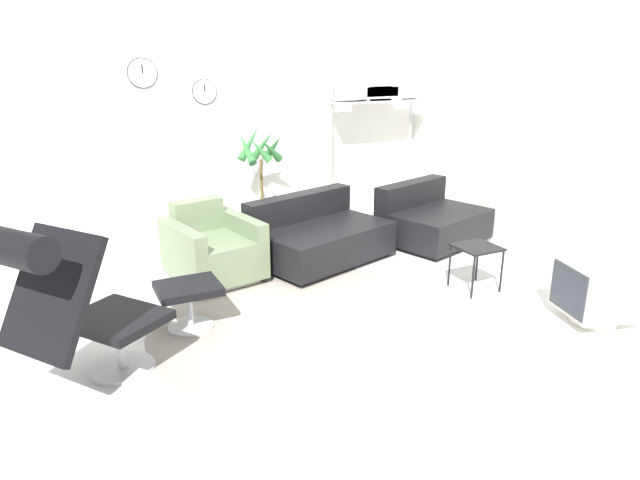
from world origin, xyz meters
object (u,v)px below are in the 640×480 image
object	(u,v)px
potted_plant	(261,180)
couch_low	(318,238)
crt_television	(597,290)
lounge_chair	(65,293)
side_table	(477,252)
ottoman	(189,296)
shelf_unit	(377,96)
couch_second	(431,222)
armchair_red	(212,251)

from	to	relation	value
potted_plant	couch_low	bearing A→B (deg)	-80.22
crt_television	lounge_chair	bearing A→B (deg)	94.27
lounge_chair	side_table	size ratio (longest dim) A/B	2.82
lounge_chair	ottoman	xyz separation A→B (m)	(0.87, 0.63, -0.44)
shelf_unit	couch_second	bearing A→B (deg)	-91.26
crt_television	potted_plant	world-z (taller)	potted_plant
ottoman	crt_television	world-z (taller)	crt_television
lounge_chair	couch_second	world-z (taller)	lounge_chair
lounge_chair	armchair_red	bearing A→B (deg)	104.05
lounge_chair	crt_television	bearing A→B (deg)	43.87
armchair_red	couch_low	xyz separation A→B (m)	(1.14, 0.02, -0.03)
couch_second	side_table	size ratio (longest dim) A/B	3.13
couch_second	armchair_red	bearing A→B (deg)	-17.71
armchair_red	lounge_chair	bearing A→B (deg)	38.77
couch_second	ottoman	bearing A→B (deg)	-0.32
couch_low	shelf_unit	xyz separation A→B (m)	(1.46, 1.30, 1.33)
couch_low	shelf_unit	bearing A→B (deg)	-156.08
ottoman	crt_television	size ratio (longest dim) A/B	0.78
shelf_unit	lounge_chair	bearing A→B (deg)	-143.63
ottoman	potted_plant	size ratio (longest dim) A/B	0.37
lounge_chair	ottoman	bearing A→B (deg)	90.00
lounge_chair	potted_plant	xyz separation A→B (m)	(2.27, 2.74, -0.05)
armchair_red	couch_second	size ratio (longest dim) A/B	0.73
couch_low	side_table	world-z (taller)	couch_low
potted_plant	shelf_unit	xyz separation A→B (m)	(1.65, 0.15, 0.91)
ottoman	side_table	world-z (taller)	side_table
armchair_red	couch_low	world-z (taller)	armchair_red
lounge_chair	crt_television	world-z (taller)	lounge_chair
lounge_chair	side_table	distance (m)	3.46
shelf_unit	crt_television	bearing A→B (deg)	-91.23
lounge_chair	side_table	bearing A→B (deg)	58.58
couch_second	potted_plant	distance (m)	2.04
lounge_chair	couch_low	xyz separation A→B (m)	(2.47, 1.60, -0.47)
ottoman	crt_television	distance (m)	3.26
armchair_red	potted_plant	distance (m)	1.54
lounge_chair	couch_low	world-z (taller)	lounge_chair
couch_second	crt_television	distance (m)	2.28
lounge_chair	armchair_red	world-z (taller)	lounge_chair
armchair_red	side_table	world-z (taller)	armchair_red
armchair_red	shelf_unit	size ratio (longest dim) A/B	0.50
side_table	crt_television	size ratio (longest dim) A/B	0.67
armchair_red	crt_television	size ratio (longest dim) A/B	1.54
crt_television	ottoman	bearing A→B (deg)	80.48
couch_low	crt_television	world-z (taller)	couch_low
side_table	couch_low	bearing A→B (deg)	126.04
lounge_chair	couch_low	size ratio (longest dim) A/B	0.75
armchair_red	shelf_unit	xyz separation A→B (m)	(2.59, 1.31, 1.29)
couch_second	potted_plant	size ratio (longest dim) A/B	1.00
couch_second	shelf_unit	world-z (taller)	shelf_unit
couch_low	crt_television	distance (m)	2.68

